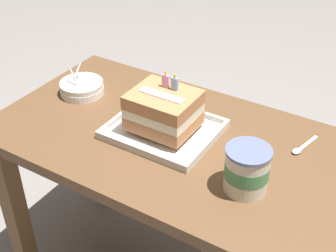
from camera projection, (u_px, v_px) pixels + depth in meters
dining_table at (172, 168)px, 1.44m from camera, size 1.07×0.60×0.69m
foil_tray at (164, 130)px, 1.39m from camera, size 0.30×0.26×0.02m
birthday_cake at (164, 110)px, 1.35m from camera, size 0.18×0.16×0.16m
bowl_stack at (82, 88)px, 1.57m from camera, size 0.15×0.15×0.10m
ice_cream_tub at (247, 169)px, 1.16m from camera, size 0.11×0.11×0.12m
serving_spoon_near_tray at (300, 149)px, 1.32m from camera, size 0.04×0.12×0.01m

